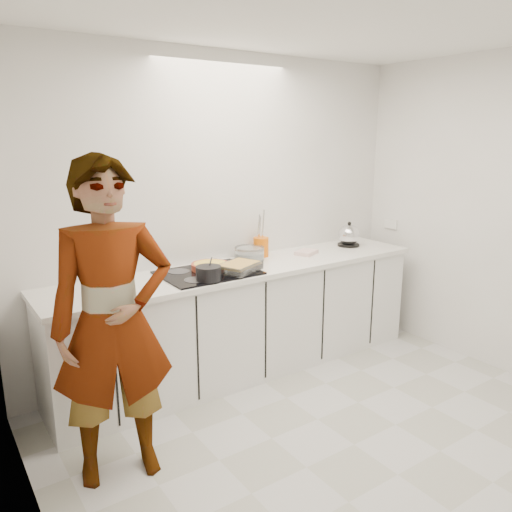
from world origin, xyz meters
TOP-DOWN VIEW (x-y plane):
  - floor at (0.00, 0.00)m, footprint 3.60×3.20m
  - ceiling at (0.00, 0.00)m, footprint 3.60×3.20m
  - wall_back at (0.00, 1.60)m, footprint 3.60×0.00m
  - wall_left at (-1.80, 0.00)m, footprint 0.00×3.20m
  - base_cabinets at (0.00, 1.28)m, footprint 3.20×0.58m
  - countertop at (0.00, 1.28)m, footprint 3.24×0.64m
  - hob at (-0.35, 1.26)m, footprint 0.72×0.54m
  - tart_dish at (-0.30, 1.32)m, footprint 0.40×0.40m
  - saucepan at (-0.45, 1.07)m, footprint 0.21×0.21m
  - baking_dish at (-0.14, 1.15)m, footprint 0.40×0.35m
  - mixing_bowl at (0.14, 1.43)m, footprint 0.31×0.31m
  - tea_towel at (0.68, 1.32)m, footprint 0.24×0.22m
  - kettle at (1.23, 1.35)m, footprint 0.27×0.27m
  - utensil_crock at (0.30, 1.49)m, footprint 0.15×0.15m
  - cook at (-1.31, 0.61)m, footprint 0.75×0.56m

SIDE VIEW (x-z plane):
  - floor at x=0.00m, z-range 0.00..0.00m
  - base_cabinets at x=0.00m, z-range 0.00..0.87m
  - countertop at x=0.00m, z-range 0.87..0.91m
  - hob at x=-0.35m, z-range 0.91..0.92m
  - tea_towel at x=0.68m, z-range 0.91..0.94m
  - cook at x=-1.31m, z-range 0.00..1.86m
  - tart_dish at x=-0.30m, z-range 0.93..0.98m
  - baking_dish at x=-0.14m, z-range 0.93..0.99m
  - mixing_bowl at x=0.14m, z-range 0.91..1.02m
  - saucepan at x=-0.45m, z-range 0.89..1.06m
  - utensil_crock at x=0.30m, z-range 0.91..1.08m
  - kettle at x=1.23m, z-range 0.89..1.13m
  - wall_back at x=0.00m, z-range 0.00..2.60m
  - wall_left at x=-1.80m, z-range 0.00..2.60m
  - ceiling at x=0.00m, z-range 2.60..2.60m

